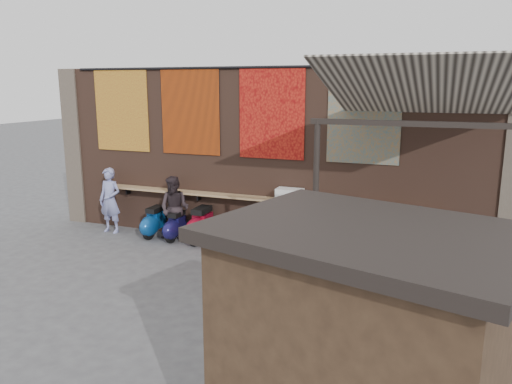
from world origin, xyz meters
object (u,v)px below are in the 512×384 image
at_px(market_stall, 361,371).
at_px(scooter_stool_4, 250,233).
at_px(scooter_stool_2, 200,225).
at_px(diner_right, 175,209).
at_px(shopper_grey, 420,268).
at_px(scooter_stool_0, 154,222).
at_px(scooter_stool_5, 277,237).
at_px(scooter_stool_3, 227,231).
at_px(scooter_stool_6, 308,241).
at_px(shopper_navy, 418,249).
at_px(scooter_stool_7, 337,243).
at_px(diner_left, 110,200).
at_px(shopper_tan, 361,242).
at_px(shelf_box, 290,195).
at_px(scooter_stool_1, 175,226).

bearing_deg(market_stall, scooter_stool_4, 135.51).
xyz_separation_m(scooter_stool_2, diner_right, (-0.64, -0.04, 0.35)).
xyz_separation_m(scooter_stool_2, shopper_grey, (4.96, -2.15, 0.39)).
height_order(scooter_stool_0, scooter_stool_5, scooter_stool_0).
height_order(scooter_stool_0, scooter_stool_3, scooter_stool_0).
height_order(scooter_stool_3, scooter_stool_6, scooter_stool_6).
distance_m(scooter_stool_0, shopper_navy, 6.23).
height_order(scooter_stool_2, scooter_stool_7, scooter_stool_2).
relative_size(scooter_stool_2, diner_left, 0.53).
relative_size(scooter_stool_2, market_stall, 0.37).
distance_m(diner_right, shopper_grey, 5.99).
relative_size(scooter_stool_5, scooter_stool_7, 0.95).
xyz_separation_m(scooter_stool_5, shopper_tan, (1.98, -1.18, 0.46)).
height_order(shelf_box, scooter_stool_0, shelf_box).
bearing_deg(scooter_stool_0, scooter_stool_3, -0.64).
bearing_deg(shopper_navy, diner_left, -40.14).
bearing_deg(scooter_stool_4, shopper_grey, -29.56).
xyz_separation_m(scooter_stool_3, shopper_navy, (4.19, -1.06, 0.42)).
distance_m(scooter_stool_4, shopper_grey, 4.26).
height_order(scooter_stool_2, shopper_grey, shopper_grey).
relative_size(shelf_box, shopper_tan, 0.36).
relative_size(scooter_stool_1, diner_right, 0.46).
height_order(scooter_stool_4, scooter_stool_5, scooter_stool_4).
distance_m(scooter_stool_4, diner_right, 1.96).
xyz_separation_m(scooter_stool_7, diner_left, (-5.68, 0.03, 0.44)).
distance_m(shopper_grey, market_stall, 3.85).
distance_m(scooter_stool_4, shopper_navy, 3.75).
bearing_deg(shelf_box, scooter_stool_0, -175.56).
height_order(scooter_stool_0, scooter_stool_2, scooter_stool_2).
distance_m(scooter_stool_1, shopper_tan, 4.68).
xyz_separation_m(scooter_stool_2, scooter_stool_7, (3.22, -0.07, -0.04)).
relative_size(scooter_stool_7, diner_right, 0.51).
height_order(shopper_tan, market_stall, market_stall).
bearing_deg(scooter_stool_5, scooter_stool_1, -179.42).
bearing_deg(scooter_stool_5, diner_right, -179.53).
bearing_deg(scooter_stool_3, diner_right, -179.14).
bearing_deg(scooter_stool_2, scooter_stool_4, -2.72).
relative_size(scooter_stool_0, diner_right, 0.50).
bearing_deg(scooter_stool_1, market_stall, -48.28).
relative_size(shelf_box, diner_right, 0.38).
bearing_deg(scooter_stool_5, scooter_stool_7, -2.29).
height_order(diner_left, diner_right, diner_left).
relative_size(shelf_box, market_stall, 0.25).
xyz_separation_m(scooter_stool_4, shopper_tan, (2.60, -1.14, 0.42)).
height_order(shelf_box, scooter_stool_2, shelf_box).
bearing_deg(shopper_grey, shopper_navy, -70.36).
xyz_separation_m(scooter_stool_0, scooter_stool_5, (3.14, -0.02, -0.01)).
distance_m(scooter_stool_0, scooter_stool_3, 1.94).
height_order(scooter_stool_2, diner_right, diner_right).
xyz_separation_m(scooter_stool_6, shopper_navy, (2.28, -1.00, 0.41)).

